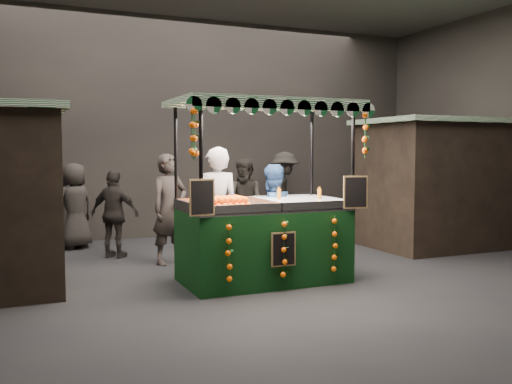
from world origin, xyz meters
name	(u,v)px	position (x,y,z in m)	size (l,w,h in m)	color
ground	(275,281)	(0.00, 0.00, 0.00)	(12.00, 12.00, 0.00)	black
market_hall	(275,54)	(0.00, 0.00, 3.38)	(12.10, 10.10, 5.05)	black
neighbour_stall_right	(438,183)	(4.40, 1.50, 1.31)	(3.00, 2.20, 2.60)	black
juice_stall	(265,226)	(-0.16, 0.01, 0.84)	(2.78, 1.64, 2.70)	black
vendor_grey	(216,210)	(-0.61, 0.91, 1.01)	(0.80, 0.59, 2.02)	gray
vendor_blue	(271,217)	(0.33, 0.83, 0.87)	(0.93, 0.77, 1.74)	navy
shopper_0	(170,209)	(-1.12, 1.89, 0.96)	(0.81, 0.67, 1.91)	#2B2523
shopper_1	(246,202)	(0.79, 3.05, 0.90)	(1.11, 1.09, 1.81)	#2B2723
shopper_2	(115,214)	(-1.91, 2.84, 0.81)	(0.99, 0.91, 1.62)	black
shopper_3	(284,193)	(2.21, 4.16, 0.97)	(1.27, 1.45, 1.94)	#272420
shopper_4	(75,206)	(-2.49, 4.14, 0.86)	(1.00, 0.89, 1.72)	#292421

